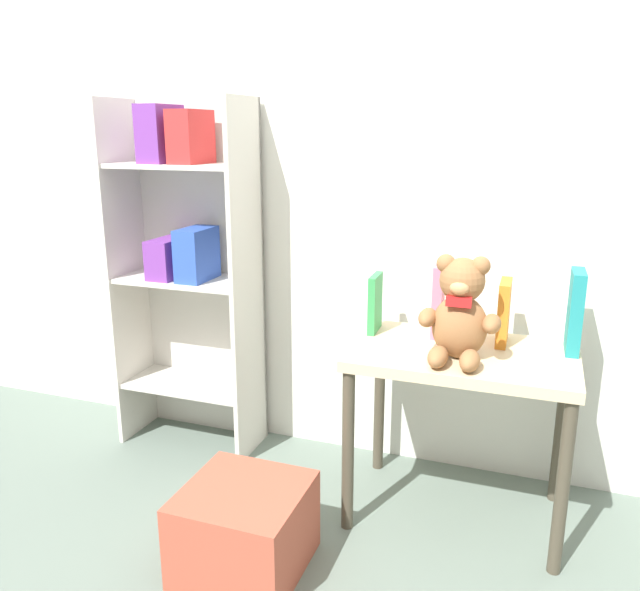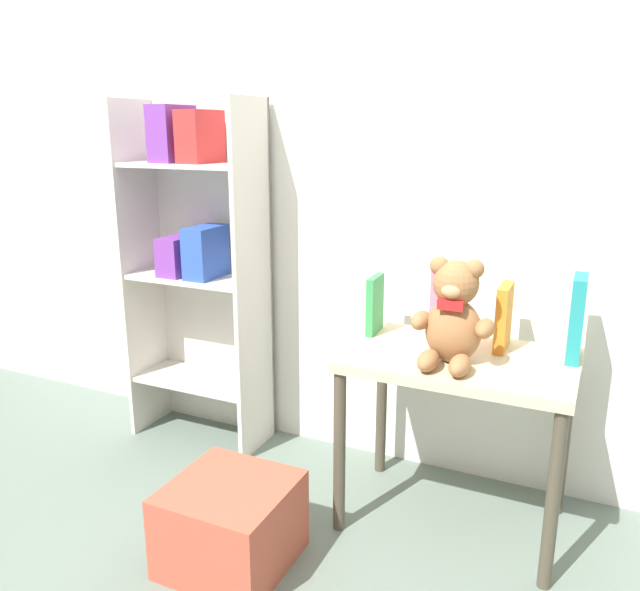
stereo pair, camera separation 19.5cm
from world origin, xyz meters
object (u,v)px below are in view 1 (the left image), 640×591
at_px(storage_bin, 245,528).
at_px(teddy_bear, 460,313).
at_px(book_standing_green, 375,303).
at_px(book_standing_orange, 504,312).
at_px(book_standing_pink, 438,301).
at_px(book_standing_teal, 575,312).
at_px(display_table, 462,376).
at_px(bookshelf_side, 189,253).

bearing_deg(storage_bin, teddy_bear, 37.17).
bearing_deg(book_standing_green, storage_bin, -113.77).
height_order(book_standing_orange, storage_bin, book_standing_orange).
height_order(book_standing_green, book_standing_pink, book_standing_pink).
relative_size(book_standing_green, book_standing_teal, 0.77).
bearing_deg(book_standing_pink, display_table, -49.91).
xyz_separation_m(display_table, book_standing_teal, (0.33, 0.11, 0.22)).
distance_m(teddy_bear, book_standing_green, 0.37).
height_order(book_standing_teal, storage_bin, book_standing_teal).
height_order(teddy_bear, book_standing_orange, teddy_bear).
bearing_deg(bookshelf_side, teddy_bear, -13.79).
bearing_deg(book_standing_green, book_standing_orange, -0.32).
distance_m(teddy_bear, book_standing_pink, 0.22).
distance_m(book_standing_pink, storage_bin, 0.97).
relative_size(display_table, book_standing_teal, 2.68).
bearing_deg(display_table, bookshelf_side, 170.23).
bearing_deg(display_table, book_standing_pink, 132.67).
relative_size(teddy_bear, book_standing_orange, 1.53).
bearing_deg(book_standing_teal, book_standing_pink, 178.01).
bearing_deg(book_standing_teal, book_standing_orange, 177.17).
bearing_deg(display_table, book_standing_teal, 19.02).
height_order(teddy_bear, storage_bin, teddy_bear).
xyz_separation_m(bookshelf_side, storage_bin, (0.57, -0.69, -0.68)).
bearing_deg(book_standing_orange, book_standing_teal, -2.09).
distance_m(book_standing_teal, storage_bin, 1.23).
bearing_deg(book_standing_orange, book_standing_green, -178.34).
bearing_deg(storage_bin, book_standing_green, 68.73).
height_order(bookshelf_side, display_table, bookshelf_side).
bearing_deg(book_standing_teal, display_table, -162.25).
height_order(display_table, storage_bin, display_table).
height_order(book_standing_green, book_standing_teal, book_standing_teal).
xyz_separation_m(book_standing_teal, storage_bin, (-0.89, -0.61, -0.60)).
distance_m(book_standing_green, book_standing_pink, 0.22).
relative_size(bookshelf_side, book_standing_orange, 6.61).
xyz_separation_m(display_table, storage_bin, (-0.56, -0.50, -0.38)).
relative_size(book_standing_green, storage_bin, 0.57).
bearing_deg(book_standing_green, book_standing_teal, -1.57).
relative_size(teddy_bear, book_standing_teal, 1.23).
distance_m(book_standing_orange, storage_bin, 1.07).
height_order(book_standing_pink, storage_bin, book_standing_pink).
bearing_deg(teddy_bear, display_table, 82.35).
xyz_separation_m(teddy_bear, book_standing_pink, (-0.10, 0.20, -0.02)).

